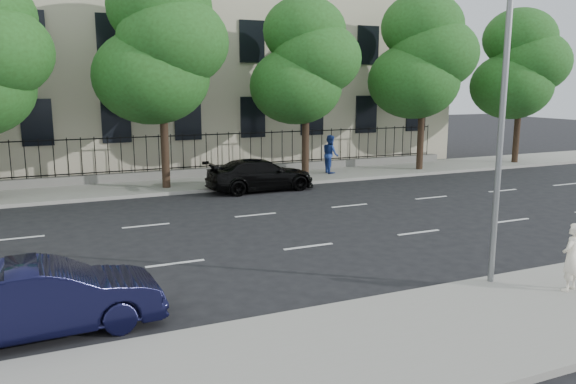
% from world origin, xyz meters
% --- Properties ---
extents(ground, '(120.00, 120.00, 0.00)m').
position_xyz_m(ground, '(0.00, 0.00, 0.00)').
color(ground, black).
rests_on(ground, ground).
extents(near_sidewalk, '(60.00, 4.00, 0.15)m').
position_xyz_m(near_sidewalk, '(0.00, -4.00, 0.07)').
color(near_sidewalk, gray).
rests_on(near_sidewalk, ground).
extents(far_sidewalk, '(60.00, 4.00, 0.15)m').
position_xyz_m(far_sidewalk, '(0.00, 14.00, 0.07)').
color(far_sidewalk, gray).
rests_on(far_sidewalk, ground).
extents(lane_markings, '(49.60, 4.62, 0.01)m').
position_xyz_m(lane_markings, '(0.00, 4.75, 0.01)').
color(lane_markings, silver).
rests_on(lane_markings, ground).
extents(masonry_building, '(34.60, 12.11, 18.50)m').
position_xyz_m(masonry_building, '(0.00, 22.95, 9.02)').
color(masonry_building, '#B3AB8E').
rests_on(masonry_building, ground).
extents(iron_fence, '(30.00, 0.50, 2.20)m').
position_xyz_m(iron_fence, '(0.00, 15.70, 0.65)').
color(iron_fence, slate).
rests_on(iron_fence, far_sidewalk).
extents(street_light, '(0.25, 3.32, 8.05)m').
position_xyz_m(street_light, '(2.50, -1.77, 5.15)').
color(street_light, slate).
rests_on(street_light, near_sidewalk).
extents(tree_c, '(5.89, 5.50, 9.80)m').
position_xyz_m(tree_c, '(-1.96, 13.36, 6.41)').
color(tree_c, '#382619').
rests_on(tree_c, far_sidewalk).
extents(tree_d, '(5.34, 4.94, 8.84)m').
position_xyz_m(tree_d, '(5.04, 13.36, 5.84)').
color(tree_d, '#382619').
rests_on(tree_d, far_sidewalk).
extents(tree_e, '(5.71, 5.31, 9.46)m').
position_xyz_m(tree_e, '(12.04, 13.36, 6.20)').
color(tree_e, '#382619').
rests_on(tree_e, far_sidewalk).
extents(tree_f, '(5.52, 5.12, 9.01)m').
position_xyz_m(tree_f, '(19.04, 13.36, 5.88)').
color(tree_f, '#382619').
rests_on(tree_f, far_sidewalk).
extents(navy_sedan, '(4.44, 1.72, 1.44)m').
position_xyz_m(navy_sedan, '(-7.21, -0.81, 0.72)').
color(navy_sedan, black).
rests_on(navy_sedan, ground).
extents(black_sedan, '(5.05, 2.19, 1.45)m').
position_xyz_m(black_sedan, '(1.93, 11.49, 0.72)').
color(black_sedan, black).
rests_on(black_sedan, ground).
extents(woman_near, '(0.66, 0.53, 1.57)m').
position_xyz_m(woman_near, '(3.68, -3.49, 0.94)').
color(woman_near, white).
rests_on(woman_near, near_sidewalk).
extents(pedestrian_far, '(0.87, 1.06, 2.01)m').
position_xyz_m(pedestrian_far, '(6.82, 13.94, 1.16)').
color(pedestrian_far, navy).
rests_on(pedestrian_far, far_sidewalk).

